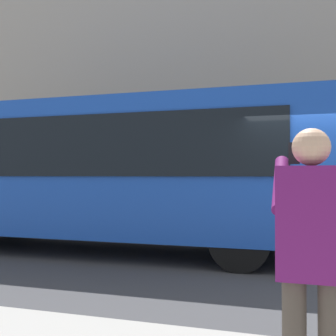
% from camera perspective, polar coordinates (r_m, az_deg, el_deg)
% --- Properties ---
extents(ground_plane, '(60.00, 60.00, 0.00)m').
position_cam_1_polar(ground_plane, '(7.56, 20.56, -12.89)').
color(ground_plane, '#38383A').
extents(building_facade_far, '(28.00, 1.55, 12.00)m').
position_cam_1_polar(building_facade_far, '(14.86, 18.96, 16.41)').
color(building_facade_far, '#A89E8E').
rests_on(building_facade_far, ground_plane).
extents(red_bus, '(9.05, 2.54, 3.08)m').
position_cam_1_polar(red_bus, '(8.97, -8.95, -0.22)').
color(red_bus, '#1947AD').
rests_on(red_bus, ground_plane).
extents(pedestrian_photographer, '(0.53, 0.52, 1.70)m').
position_cam_1_polar(pedestrian_photographer, '(2.65, 18.78, -10.35)').
color(pedestrian_photographer, '#4C4238').
rests_on(pedestrian_photographer, sidewalk_curb).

